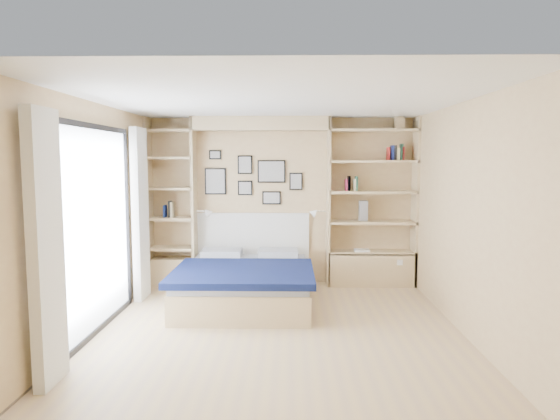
{
  "coord_description": "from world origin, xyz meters",
  "views": [
    {
      "loc": [
        0.12,
        -5.31,
        1.88
      ],
      "look_at": [
        0.0,
        0.9,
        1.25
      ],
      "focal_mm": 32.0,
      "sensor_mm": 36.0,
      "label": 1
    }
  ],
  "objects": [
    {
      "name": "bed",
      "position": [
        -0.45,
        1.12,
        0.28
      ],
      "size": [
        1.74,
        2.2,
        1.07
      ],
      "color": "tan",
      "rests_on": "ground"
    },
    {
      "name": "room_shell",
      "position": [
        -0.39,
        1.52,
        1.08
      ],
      "size": [
        4.5,
        4.5,
        4.5
      ],
      "color": "tan",
      "rests_on": "ground"
    },
    {
      "name": "photo_gallery",
      "position": [
        -0.45,
        2.22,
        1.6
      ],
      "size": [
        1.48,
        0.02,
        0.82
      ],
      "color": "black",
      "rests_on": "ground"
    },
    {
      "name": "shelf_decor",
      "position": [
        1.07,
        2.07,
        1.69
      ],
      "size": [
        3.57,
        0.23,
        2.03
      ],
      "color": "#A8234B",
      "rests_on": "ground"
    },
    {
      "name": "reading_lamps",
      "position": [
        -0.3,
        2.0,
        1.1
      ],
      "size": [
        1.92,
        0.12,
        0.15
      ],
      "color": "silver",
      "rests_on": "ground"
    },
    {
      "name": "ground",
      "position": [
        0.0,
        0.0,
        0.0
      ],
      "size": [
        4.5,
        4.5,
        0.0
      ],
      "primitive_type": "plane",
      "color": "tan",
      "rests_on": "ground"
    }
  ]
}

